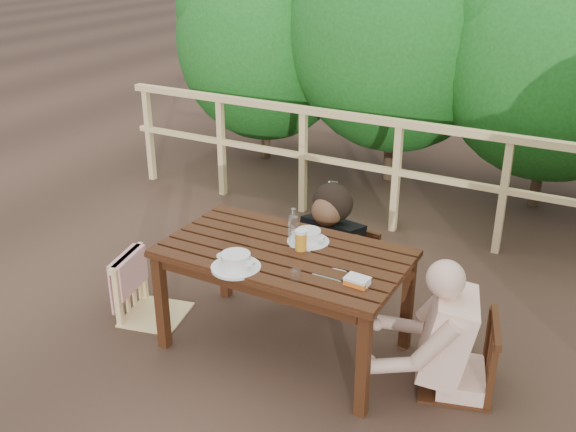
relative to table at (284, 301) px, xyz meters
The scene contains 14 objects.
ground 0.34m from the table, ahead, with size 60.00×60.00×0.00m, color #483124.
table is the anchor object (origin of this frame).
chair_left 0.97m from the table, behind, with size 0.42×0.42×0.84m, color #E2C37F.
chair_far 0.86m from the table, 88.79° to the left, with size 0.41×0.41×0.82m, color black.
chair_right 1.08m from the table, ahead, with size 0.43×0.43×0.86m, color black.
woman 0.93m from the table, 88.82° to the left, with size 0.54×0.66×1.33m, color black, non-canonical shape.
diner_right 1.16m from the table, ahead, with size 0.54×0.66×1.34m, color beige, non-canonical shape.
railing 2.01m from the table, 90.00° to the left, with size 5.60×0.10×1.01m, color #E2C37F.
soup_near 0.52m from the table, 114.41° to the right, with size 0.29×0.29×0.10m, color silver.
soup_far 0.43m from the table, 68.24° to the left, with size 0.26×0.26×0.09m, color white.
beer_glass 0.42m from the table, 32.16° to the left, with size 0.07×0.07×0.14m, color orange.
bottle 0.48m from the table, 82.24° to the left, with size 0.06×0.06×0.25m, color silver.
tumbler 0.52m from the table, 51.37° to the right, with size 0.06×0.06×0.07m, color silver.
butter_tub 0.68m from the table, 17.36° to the right, with size 0.13×0.09×0.06m, color white.
Camera 1 is at (1.70, -3.09, 2.49)m, focal length 40.94 mm.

